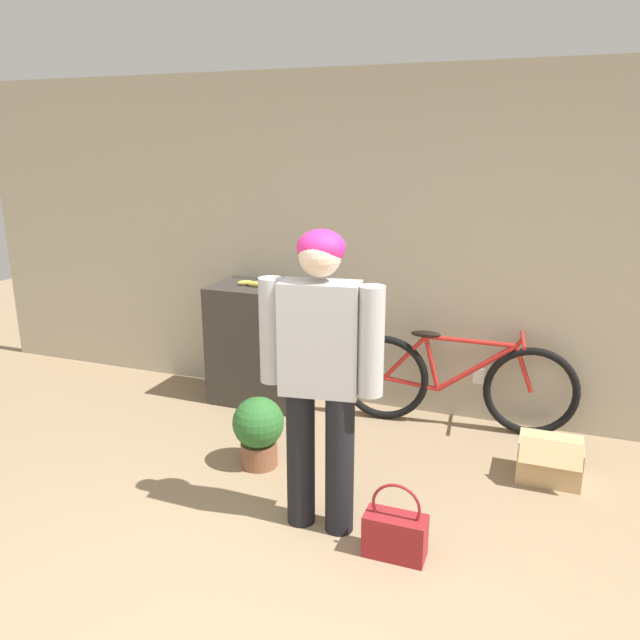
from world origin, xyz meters
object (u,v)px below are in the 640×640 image
(cardboard_box, at_px, (549,460))
(handbag, at_px, (395,533))
(person, at_px, (320,364))
(bicycle, at_px, (455,382))
(banana, at_px, (256,284))
(potted_plant, at_px, (258,429))

(cardboard_box, bearing_deg, handbag, -123.47)
(person, bearing_deg, bicycle, 63.46)
(bicycle, height_order, handbag, bicycle)
(bicycle, distance_m, cardboard_box, 0.91)
(person, xyz_separation_m, handbag, (0.46, -0.12, -0.82))
(banana, distance_m, potted_plant, 1.32)
(bicycle, relative_size, potted_plant, 3.65)
(person, xyz_separation_m, banana, (-1.10, 1.48, 0.04))
(bicycle, relative_size, cardboard_box, 4.51)
(bicycle, bearing_deg, banana, 176.80)
(handbag, bearing_deg, cardboard_box, 56.53)
(banana, bearing_deg, potted_plant, -63.91)
(handbag, relative_size, potted_plant, 0.87)
(person, height_order, bicycle, person)
(banana, relative_size, potted_plant, 0.70)
(bicycle, bearing_deg, handbag, -96.62)
(bicycle, bearing_deg, potted_plant, -141.90)
(person, xyz_separation_m, cardboard_box, (1.19, 0.98, -0.82))
(banana, bearing_deg, person, -53.42)
(banana, height_order, handbag, banana)
(handbag, bearing_deg, bicycle, 88.57)
(bicycle, xyz_separation_m, cardboard_box, (0.69, -0.55, -0.23))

